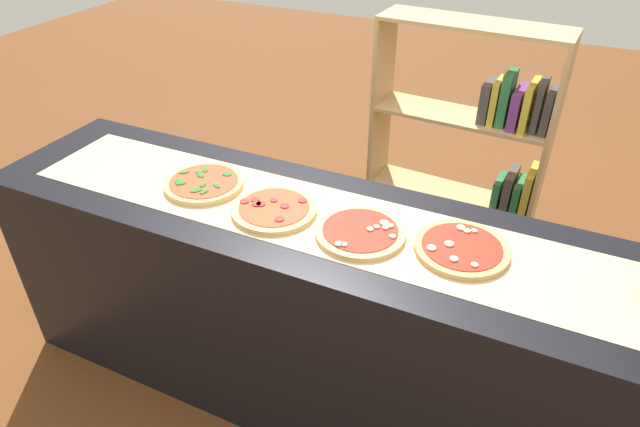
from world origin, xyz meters
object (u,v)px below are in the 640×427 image
at_px(pizza_mushroom_2, 360,232).
at_px(bookshelf, 477,162).
at_px(pizza_mushroom_3, 462,248).
at_px(pizza_spinach_0, 204,183).
at_px(pizza_pepperoni_1, 274,209).

distance_m(pizza_mushroom_2, bookshelf, 1.20).
height_order(pizza_mushroom_3, bookshelf, bookshelf).
distance_m(pizza_spinach_0, bookshelf, 1.43).
relative_size(pizza_spinach_0, pizza_pepperoni_1, 0.99).
bearing_deg(pizza_mushroom_2, pizza_mushroom_3, 9.40).
bearing_deg(pizza_pepperoni_1, bookshelf, 65.42).
relative_size(pizza_spinach_0, pizza_mushroom_3, 0.99).
relative_size(pizza_spinach_0, pizza_mushroom_2, 0.99).
distance_m(pizza_pepperoni_1, pizza_mushroom_3, 0.67).
relative_size(pizza_mushroom_2, bookshelf, 0.23).
relative_size(pizza_mushroom_3, bookshelf, 0.23).
bearing_deg(bookshelf, pizza_spinach_0, -127.76).
relative_size(pizza_pepperoni_1, bookshelf, 0.23).
height_order(pizza_mushroom_2, pizza_mushroom_3, same).
bearing_deg(bookshelf, pizza_mushroom_3, -82.74).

